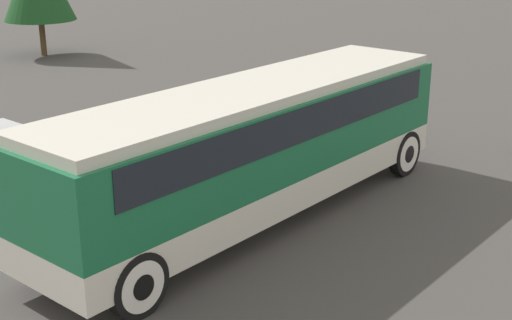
{
  "coord_description": "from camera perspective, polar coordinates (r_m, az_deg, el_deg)",
  "views": [
    {
      "loc": [
        -11.33,
        -9.5,
        6.47
      ],
      "look_at": [
        0.0,
        0.0,
        1.38
      ],
      "focal_mm": 50.0,
      "sensor_mm": 36.0,
      "label": 1
    }
  ],
  "objects": [
    {
      "name": "parked_car_near",
      "position": [
        18.64,
        -14.97,
        0.31
      ],
      "size": [
        4.62,
        1.9,
        1.43
      ],
      "color": "#2D5638",
      "rests_on": "ground_plane"
    },
    {
      "name": "tour_bus",
      "position": [
        15.56,
        0.23,
        1.79
      ],
      "size": [
        11.23,
        2.63,
        3.06
      ],
      "color": "silver",
      "rests_on": "ground_plane"
    },
    {
      "name": "ground_plane",
      "position": [
        16.14,
        0.0,
        -4.62
      ],
      "size": [
        120.0,
        120.0,
        0.0
      ],
      "primitive_type": "plane",
      "color": "#423F3D"
    }
  ]
}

